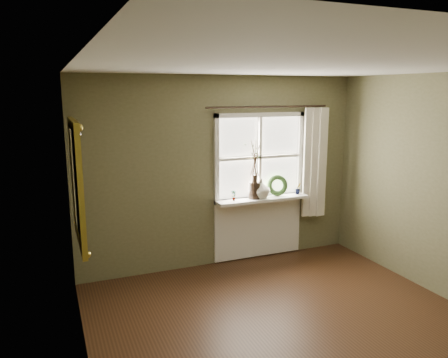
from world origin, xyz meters
TOP-DOWN VIEW (x-y plane):
  - floor at (0.00, 0.00)m, footprint 4.50×4.50m
  - ceiling at (0.00, 0.00)m, footprint 4.50×4.50m
  - wall_back at (0.00, 2.30)m, footprint 4.00×0.10m
  - wall_left at (-2.05, 0.00)m, footprint 0.10×4.50m
  - window_frame at (0.55, 2.23)m, footprint 1.36×0.06m
  - window_sill at (0.55, 2.12)m, footprint 1.36×0.26m
  - window_apron at (0.55, 2.23)m, footprint 1.36×0.04m
  - dark_jug at (0.43, 2.12)m, footprint 0.17×0.17m
  - cream_vase at (0.52, 2.12)m, footprint 0.28×0.28m
  - wreath at (0.81, 2.16)m, footprint 0.33×0.20m
  - potted_plant_left at (0.11, 2.12)m, footprint 0.08×0.06m
  - potted_plant_right at (1.13, 2.12)m, footprint 0.11×0.11m
  - curtain at (1.39, 2.13)m, footprint 0.36×0.12m
  - curtain_rod at (0.65, 2.17)m, footprint 1.84×0.03m
  - gilt_mirror at (-1.96, 1.20)m, footprint 0.10×1.03m

SIDE VIEW (x-z plane):
  - floor at x=0.00m, z-range 0.00..0.00m
  - window_apron at x=0.55m, z-range 0.02..0.90m
  - window_sill at x=0.55m, z-range 0.88..0.92m
  - potted_plant_left at x=0.11m, z-range 0.92..1.07m
  - potted_plant_right at x=1.13m, z-range 0.92..1.09m
  - wreath at x=0.81m, z-range 0.88..1.19m
  - dark_jug at x=0.43m, z-range 0.92..1.16m
  - cream_vase at x=0.52m, z-range 0.92..1.19m
  - wall_back at x=0.00m, z-range 0.00..2.60m
  - wall_left at x=-2.05m, z-range 0.00..2.60m
  - curtain at x=1.39m, z-range 0.57..2.16m
  - window_frame at x=0.55m, z-range 0.86..2.10m
  - gilt_mirror at x=-1.96m, z-range 0.90..2.13m
  - curtain_rod at x=0.65m, z-range 2.16..2.20m
  - ceiling at x=0.00m, z-range 2.60..2.60m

